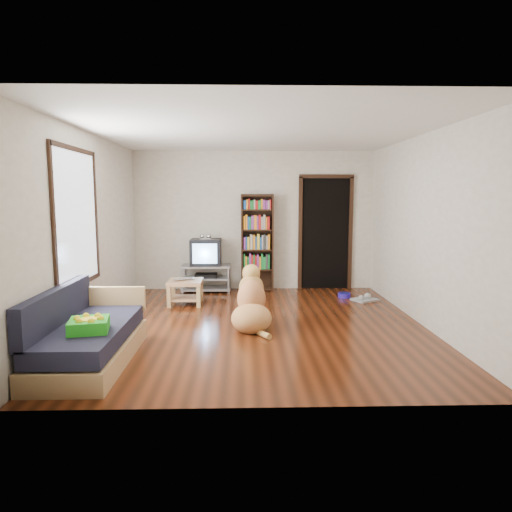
{
  "coord_description": "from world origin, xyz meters",
  "views": [
    {
      "loc": [
        -0.21,
        -6.12,
        1.76
      ],
      "look_at": [
        -0.02,
        0.43,
        0.9
      ],
      "focal_mm": 32.0,
      "sensor_mm": 36.0,
      "label": 1
    }
  ],
  "objects_px": {
    "laptop": "(185,280)",
    "tv_stand": "(206,277)",
    "grey_rag": "(365,300)",
    "dog": "(251,305)",
    "sofa": "(87,338)",
    "bookshelf": "(257,237)",
    "dog_bowl": "(344,295)",
    "coffee_table": "(185,287)",
    "crt_tv": "(206,252)",
    "green_cushion": "(89,325)"
  },
  "relations": [
    {
      "from": "grey_rag",
      "to": "dog",
      "type": "height_order",
      "value": "dog"
    },
    {
      "from": "green_cushion",
      "to": "dog_bowl",
      "type": "relative_size",
      "value": 1.7
    },
    {
      "from": "tv_stand",
      "to": "bookshelf",
      "type": "xyz_separation_m",
      "value": [
        0.95,
        0.09,
        0.73
      ]
    },
    {
      "from": "bookshelf",
      "to": "green_cushion",
      "type": "bearing_deg",
      "value": -114.22
    },
    {
      "from": "dog_bowl",
      "to": "bookshelf",
      "type": "xyz_separation_m",
      "value": [
        -1.51,
        0.68,
        0.96
      ]
    },
    {
      "from": "crt_tv",
      "to": "dog",
      "type": "distance_m",
      "value": 2.57
    },
    {
      "from": "grey_rag",
      "to": "bookshelf",
      "type": "xyz_separation_m",
      "value": [
        -1.81,
        0.93,
        0.99
      ]
    },
    {
      "from": "sofa",
      "to": "crt_tv",
      "type": "bearing_deg",
      "value": 75.07
    },
    {
      "from": "dog_bowl",
      "to": "grey_rag",
      "type": "relative_size",
      "value": 0.55
    },
    {
      "from": "laptop",
      "to": "tv_stand",
      "type": "distance_m",
      "value": 1.08
    },
    {
      "from": "bookshelf",
      "to": "dog",
      "type": "height_order",
      "value": "bookshelf"
    },
    {
      "from": "green_cushion",
      "to": "dog",
      "type": "xyz_separation_m",
      "value": [
        1.65,
        1.52,
        -0.17
      ]
    },
    {
      "from": "grey_rag",
      "to": "crt_tv",
      "type": "height_order",
      "value": "crt_tv"
    },
    {
      "from": "dog",
      "to": "dog_bowl",
      "type": "bearing_deg",
      "value": 47.36
    },
    {
      "from": "green_cushion",
      "to": "tv_stand",
      "type": "bearing_deg",
      "value": 66.29
    },
    {
      "from": "crt_tv",
      "to": "dog_bowl",
      "type": "bearing_deg",
      "value": -13.83
    },
    {
      "from": "dog_bowl",
      "to": "bookshelf",
      "type": "bearing_deg",
      "value": 155.85
    },
    {
      "from": "coffee_table",
      "to": "laptop",
      "type": "bearing_deg",
      "value": -90.0
    },
    {
      "from": "dog_bowl",
      "to": "laptop",
      "type": "bearing_deg",
      "value": -170.49
    },
    {
      "from": "crt_tv",
      "to": "sofa",
      "type": "relative_size",
      "value": 0.32
    },
    {
      "from": "laptop",
      "to": "sofa",
      "type": "relative_size",
      "value": 0.2
    },
    {
      "from": "tv_stand",
      "to": "laptop",
      "type": "bearing_deg",
      "value": -103.97
    },
    {
      "from": "green_cushion",
      "to": "grey_rag",
      "type": "height_order",
      "value": "green_cushion"
    },
    {
      "from": "tv_stand",
      "to": "dog",
      "type": "distance_m",
      "value": 2.52
    },
    {
      "from": "coffee_table",
      "to": "grey_rag",
      "type": "bearing_deg",
      "value": 3.32
    },
    {
      "from": "dog_bowl",
      "to": "grey_rag",
      "type": "bearing_deg",
      "value": -39.81
    },
    {
      "from": "laptop",
      "to": "coffee_table",
      "type": "bearing_deg",
      "value": 59.48
    },
    {
      "from": "laptop",
      "to": "bookshelf",
      "type": "distance_m",
      "value": 1.76
    },
    {
      "from": "laptop",
      "to": "tv_stand",
      "type": "relative_size",
      "value": 0.4
    },
    {
      "from": "bookshelf",
      "to": "dog",
      "type": "bearing_deg",
      "value": -93.47
    },
    {
      "from": "grey_rag",
      "to": "sofa",
      "type": "distance_m",
      "value": 4.67
    },
    {
      "from": "dog_bowl",
      "to": "dog",
      "type": "xyz_separation_m",
      "value": [
        -1.66,
        -1.8,
        0.27
      ]
    },
    {
      "from": "laptop",
      "to": "coffee_table",
      "type": "relative_size",
      "value": 0.65
    },
    {
      "from": "dog_bowl",
      "to": "dog",
      "type": "bearing_deg",
      "value": -132.64
    },
    {
      "from": "sofa",
      "to": "bookshelf",
      "type": "bearing_deg",
      "value": 62.68
    },
    {
      "from": "bookshelf",
      "to": "sofa",
      "type": "bearing_deg",
      "value": -117.32
    },
    {
      "from": "bookshelf",
      "to": "coffee_table",
      "type": "distance_m",
      "value": 1.79
    },
    {
      "from": "laptop",
      "to": "tv_stand",
      "type": "height_order",
      "value": "tv_stand"
    },
    {
      "from": "tv_stand",
      "to": "grey_rag",
      "type": "bearing_deg",
      "value": -16.8
    },
    {
      "from": "laptop",
      "to": "sofa",
      "type": "distance_m",
      "value": 2.69
    },
    {
      "from": "dog_bowl",
      "to": "tv_stand",
      "type": "xyz_separation_m",
      "value": [
        -2.46,
        0.58,
        0.23
      ]
    },
    {
      "from": "laptop",
      "to": "tv_stand",
      "type": "bearing_deg",
      "value": 45.51
    },
    {
      "from": "grey_rag",
      "to": "dog",
      "type": "distance_m",
      "value": 2.52
    },
    {
      "from": "dog_bowl",
      "to": "tv_stand",
      "type": "relative_size",
      "value": 0.24
    },
    {
      "from": "tv_stand",
      "to": "crt_tv",
      "type": "relative_size",
      "value": 1.55
    },
    {
      "from": "laptop",
      "to": "bookshelf",
      "type": "bearing_deg",
      "value": 12.62
    },
    {
      "from": "laptop",
      "to": "crt_tv",
      "type": "height_order",
      "value": "crt_tv"
    },
    {
      "from": "tv_stand",
      "to": "bookshelf",
      "type": "distance_m",
      "value": 1.2
    },
    {
      "from": "tv_stand",
      "to": "coffee_table",
      "type": "distance_m",
      "value": 1.04
    },
    {
      "from": "tv_stand",
      "to": "coffee_table",
      "type": "bearing_deg",
      "value": -104.37
    }
  ]
}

